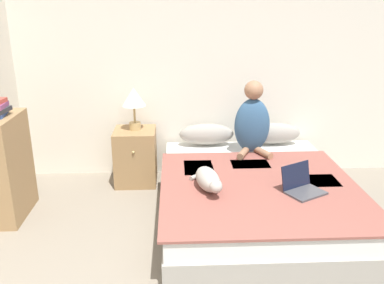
{
  "coord_description": "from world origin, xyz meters",
  "views": [
    {
      "loc": [
        -0.39,
        -1.49,
        1.92
      ],
      "look_at": [
        -0.23,
        1.91,
        0.76
      ],
      "focal_mm": 38.0,
      "sensor_mm": 36.0,
      "label": 1
    }
  ],
  "objects_px": {
    "pillow_near": "(207,134)",
    "laptop_open": "(302,187)",
    "bed": "(254,197)",
    "cat_tabby": "(208,180)",
    "person_sitting": "(252,122)",
    "pillow_far": "(273,133)",
    "table_lamp": "(134,100)",
    "bookshelf": "(6,167)",
    "nightstand": "(136,156)"
  },
  "relations": [
    {
      "from": "pillow_far",
      "to": "nightstand",
      "type": "relative_size",
      "value": 1.0
    },
    {
      "from": "table_lamp",
      "to": "bed",
      "type": "bearing_deg",
      "value": -36.3
    },
    {
      "from": "laptop_open",
      "to": "nightstand",
      "type": "xyz_separation_m",
      "value": [
        -1.51,
        1.18,
        -0.15
      ]
    },
    {
      "from": "pillow_far",
      "to": "bookshelf",
      "type": "height_order",
      "value": "bookshelf"
    },
    {
      "from": "bed",
      "to": "person_sitting",
      "type": "height_order",
      "value": "person_sitting"
    },
    {
      "from": "bed",
      "to": "pillow_near",
      "type": "bearing_deg",
      "value": 112.18
    },
    {
      "from": "cat_tabby",
      "to": "bookshelf",
      "type": "bearing_deg",
      "value": -115.06
    },
    {
      "from": "cat_tabby",
      "to": "table_lamp",
      "type": "xyz_separation_m",
      "value": [
        -0.71,
        1.12,
        0.45
      ]
    },
    {
      "from": "person_sitting",
      "to": "pillow_near",
      "type": "bearing_deg",
      "value": 149.5
    },
    {
      "from": "nightstand",
      "to": "bookshelf",
      "type": "xyz_separation_m",
      "value": [
        -1.13,
        -0.71,
        0.18
      ]
    },
    {
      "from": "nightstand",
      "to": "bookshelf",
      "type": "height_order",
      "value": "bookshelf"
    },
    {
      "from": "bookshelf",
      "to": "bed",
      "type": "bearing_deg",
      "value": -3.17
    },
    {
      "from": "cat_tabby",
      "to": "laptop_open",
      "type": "xyz_separation_m",
      "value": [
        0.79,
        -0.08,
        -0.04
      ]
    },
    {
      "from": "pillow_far",
      "to": "pillow_near",
      "type": "bearing_deg",
      "value": 180.0
    },
    {
      "from": "pillow_far",
      "to": "bookshelf",
      "type": "relative_size",
      "value": 0.63
    },
    {
      "from": "bed",
      "to": "nightstand",
      "type": "height_order",
      "value": "nightstand"
    },
    {
      "from": "bed",
      "to": "nightstand",
      "type": "distance_m",
      "value": 1.45
    },
    {
      "from": "person_sitting",
      "to": "cat_tabby",
      "type": "relative_size",
      "value": 1.29
    },
    {
      "from": "bed",
      "to": "cat_tabby",
      "type": "bearing_deg",
      "value": -150.63
    },
    {
      "from": "bed",
      "to": "pillow_far",
      "type": "xyz_separation_m",
      "value": [
        0.38,
        0.93,
        0.33
      ]
    },
    {
      "from": "bed",
      "to": "laptop_open",
      "type": "bearing_deg",
      "value": -46.05
    },
    {
      "from": "pillow_far",
      "to": "person_sitting",
      "type": "distance_m",
      "value": 0.46
    },
    {
      "from": "table_lamp",
      "to": "cat_tabby",
      "type": "bearing_deg",
      "value": -57.56
    },
    {
      "from": "pillow_near",
      "to": "nightstand",
      "type": "distance_m",
      "value": 0.83
    },
    {
      "from": "cat_tabby",
      "to": "nightstand",
      "type": "bearing_deg",
      "value": -160.06
    },
    {
      "from": "laptop_open",
      "to": "bookshelf",
      "type": "relative_size",
      "value": 0.41
    },
    {
      "from": "bed",
      "to": "nightstand",
      "type": "bearing_deg",
      "value": 144.51
    },
    {
      "from": "bookshelf",
      "to": "pillow_near",
      "type": "bearing_deg",
      "value": 22.69
    },
    {
      "from": "bed",
      "to": "person_sitting",
      "type": "relative_size",
      "value": 2.77
    },
    {
      "from": "pillow_near",
      "to": "table_lamp",
      "type": "xyz_separation_m",
      "value": [
        -0.79,
        -0.07,
        0.42
      ]
    },
    {
      "from": "laptop_open",
      "to": "bookshelf",
      "type": "height_order",
      "value": "bookshelf"
    },
    {
      "from": "bed",
      "to": "cat_tabby",
      "type": "xyz_separation_m",
      "value": [
        -0.46,
        -0.26,
        0.3
      ]
    },
    {
      "from": "person_sitting",
      "to": "laptop_open",
      "type": "relative_size",
      "value": 1.94
    },
    {
      "from": "laptop_open",
      "to": "bookshelf",
      "type": "bearing_deg",
      "value": 141.12
    },
    {
      "from": "pillow_near",
      "to": "bookshelf",
      "type": "xyz_separation_m",
      "value": [
        -1.92,
        -0.8,
        -0.04
      ]
    },
    {
      "from": "bed",
      "to": "person_sitting",
      "type": "xyz_separation_m",
      "value": [
        0.08,
        0.66,
        0.54
      ]
    },
    {
      "from": "cat_tabby",
      "to": "table_lamp",
      "type": "distance_m",
      "value": 1.4
    },
    {
      "from": "laptop_open",
      "to": "nightstand",
      "type": "relative_size",
      "value": 0.65
    },
    {
      "from": "pillow_near",
      "to": "laptop_open",
      "type": "height_order",
      "value": "pillow_near"
    },
    {
      "from": "person_sitting",
      "to": "bookshelf",
      "type": "height_order",
      "value": "person_sitting"
    },
    {
      "from": "pillow_near",
      "to": "laptop_open",
      "type": "xyz_separation_m",
      "value": [
        0.71,
        -1.27,
        -0.07
      ]
    },
    {
      "from": "laptop_open",
      "to": "cat_tabby",
      "type": "bearing_deg",
      "value": 145.17
    },
    {
      "from": "person_sitting",
      "to": "nightstand",
      "type": "relative_size",
      "value": 1.25
    },
    {
      "from": "bed",
      "to": "bookshelf",
      "type": "xyz_separation_m",
      "value": [
        -2.3,
        0.13,
        0.29
      ]
    },
    {
      "from": "bed",
      "to": "nightstand",
      "type": "xyz_separation_m",
      "value": [
        -1.18,
        0.84,
        0.11
      ]
    },
    {
      "from": "pillow_near",
      "to": "person_sitting",
      "type": "xyz_separation_m",
      "value": [
        0.46,
        -0.27,
        0.21
      ]
    },
    {
      "from": "pillow_far",
      "to": "table_lamp",
      "type": "height_order",
      "value": "table_lamp"
    },
    {
      "from": "bed",
      "to": "table_lamp",
      "type": "distance_m",
      "value": 1.63
    },
    {
      "from": "cat_tabby",
      "to": "nightstand",
      "type": "relative_size",
      "value": 0.97
    },
    {
      "from": "cat_tabby",
      "to": "laptop_open",
      "type": "relative_size",
      "value": 1.51
    }
  ]
}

